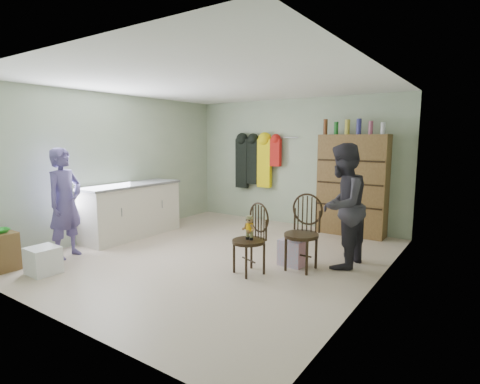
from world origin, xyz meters
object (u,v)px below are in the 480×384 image
Objects in this scene: counter at (131,210)px; dresser at (352,185)px; chair_far at (303,229)px; chair_front at (252,234)px.

dresser reaches higher than counter.
chair_far is 2.16m from dresser.
dresser reaches higher than chair_front.
dresser is (-0.04, 2.13, 0.37)m from chair_far.
counter is at bearing -166.25° from chair_front.
chair_far is 0.49× the size of dresser.
counter is at bearing -144.31° from dresser.
chair_front is at bearing -7.37° from counter.
dresser is at bearing 35.69° from counter.
chair_front is (2.76, -0.36, 0.04)m from counter.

